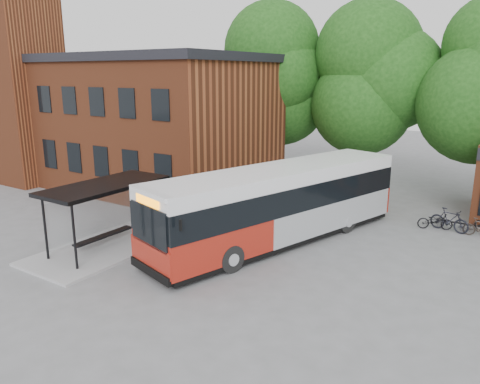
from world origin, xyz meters
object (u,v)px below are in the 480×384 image
Objects in this scene: bus_shelter at (107,216)px; city_bus at (280,205)px; bicycle_1 at (449,220)px; bicycle_0 at (435,221)px; bicycle_3 at (480,228)px.

bus_shelter is 0.53× the size of city_bus.
city_bus reaches higher than bicycle_1.
city_bus is 7.15× the size of bicycle_1.
city_bus is at bearing 40.37° from bus_shelter.
bicycle_1 is at bearing 58.88° from city_bus.
bicycle_3 reaches higher than bicycle_0.
bus_shelter is 4.34× the size of bicycle_0.
bicycle_0 is (5.50, 5.61, -1.26)m from city_bus.
bicycle_3 is at bearing 52.92° from city_bus.
bus_shelter is 7.50m from city_bus.
city_bus is (5.71, 4.85, 0.24)m from bus_shelter.
bicycle_3 is (1.96, -0.01, 0.02)m from bicycle_0.
bicycle_1 is (11.83, 10.53, -0.89)m from bus_shelter.
city_bus is 9.41m from bicycle_3.
city_bus is 8.43m from bicycle_1.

